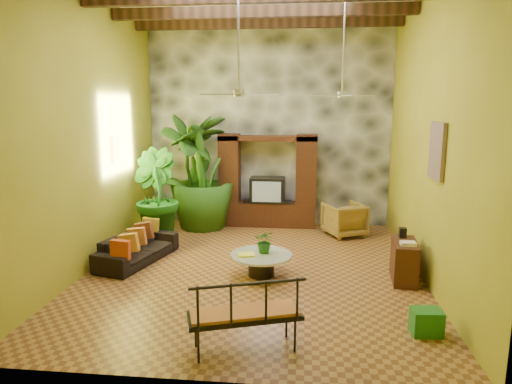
# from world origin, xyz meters

# --- Properties ---
(ground) EXTENTS (7.00, 7.00, 0.00)m
(ground) POSITION_xyz_m (0.00, 0.00, 0.00)
(ground) COLOR brown
(ground) RESTS_ON ground
(back_wall) EXTENTS (6.00, 0.02, 5.00)m
(back_wall) POSITION_xyz_m (0.00, 3.50, 2.50)
(back_wall) COLOR olive
(back_wall) RESTS_ON ground
(left_wall) EXTENTS (0.02, 7.00, 5.00)m
(left_wall) POSITION_xyz_m (-3.00, 0.00, 2.50)
(left_wall) COLOR olive
(left_wall) RESTS_ON ground
(right_wall) EXTENTS (0.02, 7.00, 5.00)m
(right_wall) POSITION_xyz_m (3.00, 0.00, 2.50)
(right_wall) COLOR olive
(right_wall) RESTS_ON ground
(stone_accent_wall) EXTENTS (5.98, 0.10, 4.98)m
(stone_accent_wall) POSITION_xyz_m (0.00, 3.44, 2.50)
(stone_accent_wall) COLOR #303237
(stone_accent_wall) RESTS_ON ground
(entertainment_center) EXTENTS (2.40, 0.55, 2.30)m
(entertainment_center) POSITION_xyz_m (0.00, 3.14, 0.97)
(entertainment_center) COLOR black
(entertainment_center) RESTS_ON ground
(ceiling_fan_front) EXTENTS (1.28, 1.28, 1.86)m
(ceiling_fan_front) POSITION_xyz_m (-0.20, -0.40, 3.40)
(ceiling_fan_front) COLOR silver
(ceiling_fan_front) RESTS_ON ceiling
(ceiling_fan_back) EXTENTS (1.28, 1.28, 1.86)m
(ceiling_fan_back) POSITION_xyz_m (1.60, 1.20, 3.40)
(ceiling_fan_back) COLOR silver
(ceiling_fan_back) RESTS_ON ceiling
(wall_art_mask) EXTENTS (0.06, 0.32, 0.55)m
(wall_art_mask) POSITION_xyz_m (-2.96, 1.00, 2.10)
(wall_art_mask) COLOR yellow
(wall_art_mask) RESTS_ON left_wall
(wall_art_painting) EXTENTS (0.06, 0.70, 0.90)m
(wall_art_painting) POSITION_xyz_m (2.96, -0.60, 2.30)
(wall_art_painting) COLOR #254C87
(wall_art_painting) RESTS_ON right_wall
(sofa) EXTENTS (1.20, 2.00, 0.55)m
(sofa) POSITION_xyz_m (-2.30, 0.21, 0.27)
(sofa) COLOR black
(sofa) RESTS_ON ground
(wicker_armchair) EXTENTS (1.10, 1.11, 0.77)m
(wicker_armchair) POSITION_xyz_m (1.85, 2.44, 0.38)
(wicker_armchair) COLOR brown
(wicker_armchair) RESTS_ON ground
(tall_plant_a) EXTENTS (1.60, 1.76, 2.78)m
(tall_plant_a) POSITION_xyz_m (-1.89, 2.71, 1.39)
(tall_plant_a) COLOR #245516
(tall_plant_a) RESTS_ON ground
(tall_plant_b) EXTENTS (1.47, 1.45, 2.08)m
(tall_plant_b) POSITION_xyz_m (-2.36, 1.52, 1.04)
(tall_plant_b) COLOR #185717
(tall_plant_b) RESTS_ON ground
(tall_plant_c) EXTENTS (2.04, 2.04, 2.75)m
(tall_plant_c) POSITION_xyz_m (-1.57, 2.79, 1.38)
(tall_plant_c) COLOR #2B6119
(tall_plant_c) RESTS_ON ground
(coffee_table) EXTENTS (1.10, 1.10, 0.40)m
(coffee_table) POSITION_xyz_m (0.17, -0.28, 0.26)
(coffee_table) COLOR black
(coffee_table) RESTS_ON ground
(centerpiece_plant) EXTENTS (0.39, 0.35, 0.42)m
(centerpiece_plant) POSITION_xyz_m (0.23, -0.18, 0.61)
(centerpiece_plant) COLOR #215E18
(centerpiece_plant) RESTS_ON coffee_table
(yellow_tray) EXTENTS (0.34, 0.28, 0.03)m
(yellow_tray) POSITION_xyz_m (-0.09, -0.40, 0.42)
(yellow_tray) COLOR yellow
(yellow_tray) RESTS_ON coffee_table
(iron_bench) EXTENTS (1.48, 0.94, 0.57)m
(iron_bench) POSITION_xyz_m (0.20, -2.87, 0.54)
(iron_bench) COLOR black
(iron_bench) RESTS_ON ground
(side_console) EXTENTS (0.47, 0.91, 0.70)m
(side_console) POSITION_xyz_m (2.65, -0.24, 0.35)
(side_console) COLOR #382511
(side_console) RESTS_ON ground
(green_bin) EXTENTS (0.41, 0.32, 0.34)m
(green_bin) POSITION_xyz_m (2.55, -2.15, 0.17)
(green_bin) COLOR #217D34
(green_bin) RESTS_ON ground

